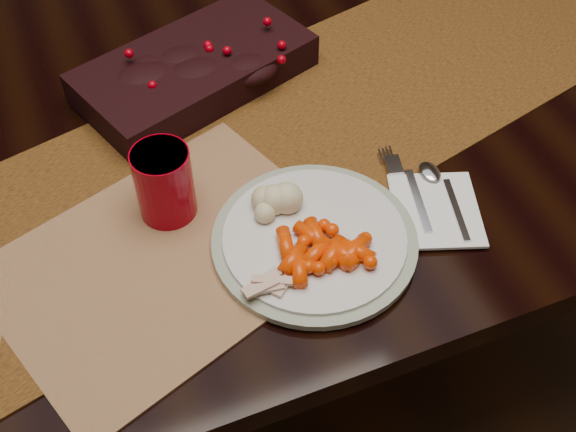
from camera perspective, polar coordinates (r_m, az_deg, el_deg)
name	(u,v)px	position (r m, az deg, el deg)	size (l,w,h in m)	color
floor	(255,347)	(1.71, -2.60, -10.30)	(5.00, 5.00, 0.00)	black
dining_table	(249,247)	(1.40, -3.13, -2.50)	(1.80, 1.00, 0.75)	black
table_runner	(234,157)	(1.03, -4.32, 4.70)	(1.80, 0.37, 0.00)	#362102
centerpiece	(194,65)	(1.14, -7.43, 11.77)	(0.35, 0.18, 0.07)	black
placemat_main	(168,259)	(0.92, -9.50, -3.34)	(0.42, 0.31, 0.00)	brown
dinner_plate	(315,239)	(0.92, 2.11, -1.85)	(0.26, 0.26, 0.01)	silver
baby_carrots	(321,252)	(0.88, 2.60, -2.88)	(0.10, 0.08, 0.02)	#EC3802
mashed_potatoes	(271,197)	(0.92, -1.34, 1.51)	(0.07, 0.06, 0.04)	#F2D983
turkey_shreds	(270,278)	(0.86, -1.42, -4.95)	(0.07, 0.06, 0.02)	beige
napkin	(436,210)	(0.97, 11.60, 0.48)	(0.11, 0.13, 0.00)	white
fork	(412,191)	(0.98, 9.76, 1.98)	(0.02, 0.14, 0.00)	silver
spoon	(448,197)	(0.99, 12.50, 1.45)	(0.03, 0.14, 0.00)	silver
red_cup	(164,183)	(0.93, -9.76, 2.58)	(0.07, 0.07, 0.10)	#950010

